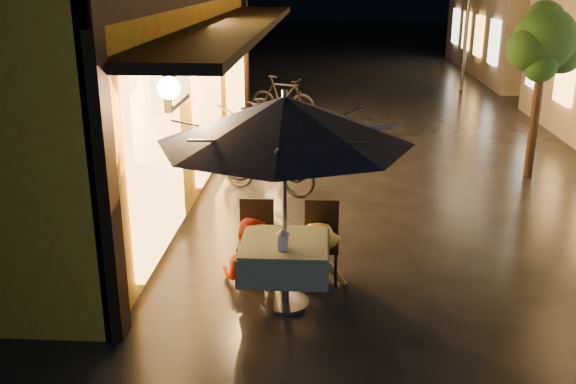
# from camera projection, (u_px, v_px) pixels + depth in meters

# --- Properties ---
(ground) EXTENTS (90.00, 90.00, 0.00)m
(ground) POSITION_uv_depth(u_px,v_px,m) (434.00, 285.00, 7.79)
(ground) COLOR black
(ground) RESTS_ON ground
(street_tree) EXTENTS (1.43, 1.20, 3.15)m
(street_tree) POSITION_uv_depth(u_px,v_px,m) (545.00, 44.00, 11.13)
(street_tree) COLOR black
(street_tree) RESTS_ON ground
(cafe_table) EXTENTS (0.99, 0.99, 0.78)m
(cafe_table) POSITION_uv_depth(u_px,v_px,m) (285.00, 257.00, 7.15)
(cafe_table) COLOR #59595E
(cafe_table) RESTS_ON ground
(patio_umbrella) EXTENTS (2.73, 2.73, 2.46)m
(patio_umbrella) POSITION_uv_depth(u_px,v_px,m) (284.00, 120.00, 6.65)
(patio_umbrella) COLOR #59595E
(patio_umbrella) RESTS_ON ground
(cafe_chair_left) EXTENTS (0.42, 0.42, 0.97)m
(cafe_chair_left) POSITION_uv_depth(u_px,v_px,m) (256.00, 235.00, 7.89)
(cafe_chair_left) COLOR black
(cafe_chair_left) RESTS_ON ground
(cafe_chair_right) EXTENTS (0.42, 0.42, 0.97)m
(cafe_chair_right) POSITION_uv_depth(u_px,v_px,m) (321.00, 236.00, 7.84)
(cafe_chair_right) COLOR black
(cafe_chair_right) RESTS_ON ground
(table_lantern) EXTENTS (0.16, 0.16, 0.25)m
(table_lantern) POSITION_uv_depth(u_px,v_px,m) (283.00, 238.00, 6.83)
(table_lantern) COLOR white
(table_lantern) RESTS_ON cafe_table
(person_orange) EXTENTS (0.92, 0.80, 1.60)m
(person_orange) POSITION_uv_depth(u_px,v_px,m) (249.00, 220.00, 7.66)
(person_orange) COLOR #B91F09
(person_orange) RESTS_ON ground
(person_yellow) EXTENTS (0.96, 0.56, 1.47)m
(person_yellow) POSITION_uv_depth(u_px,v_px,m) (318.00, 226.00, 7.65)
(person_yellow) COLOR gold
(person_yellow) RESTS_ON ground
(bicycle_0) EXTENTS (1.87, 1.26, 0.93)m
(bicycle_0) POSITION_uv_depth(u_px,v_px,m) (268.00, 166.00, 10.95)
(bicycle_0) COLOR black
(bicycle_0) RESTS_ON ground
(bicycle_1) EXTENTS (1.68, 0.48, 1.00)m
(bicycle_1) POSITION_uv_depth(u_px,v_px,m) (267.00, 155.00, 11.48)
(bicycle_1) COLOR black
(bicycle_1) RESTS_ON ground
(bicycle_2) EXTENTS (1.99, 1.27, 0.99)m
(bicycle_2) POSITION_uv_depth(u_px,v_px,m) (265.00, 136.00, 12.87)
(bicycle_2) COLOR black
(bicycle_2) RESTS_ON ground
(bicycle_3) EXTENTS (1.82, 0.95, 1.05)m
(bicycle_3) POSITION_uv_depth(u_px,v_px,m) (273.00, 122.00, 13.93)
(bicycle_3) COLOR black
(bicycle_3) RESTS_ON ground
(bicycle_4) EXTENTS (1.80, 1.01, 0.90)m
(bicycle_4) POSITION_uv_depth(u_px,v_px,m) (266.00, 111.00, 15.39)
(bicycle_4) COLOR black
(bicycle_4) RESTS_ON ground
(bicycle_5) EXTENTS (1.91, 1.22, 1.11)m
(bicycle_5) POSITION_uv_depth(u_px,v_px,m) (283.00, 98.00, 16.43)
(bicycle_5) COLOR black
(bicycle_5) RESTS_ON ground
(bicycle_6) EXTENTS (1.59, 0.67, 0.81)m
(bicycle_6) POSITION_uv_depth(u_px,v_px,m) (268.00, 106.00, 16.20)
(bicycle_6) COLOR black
(bicycle_6) RESTS_ON ground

